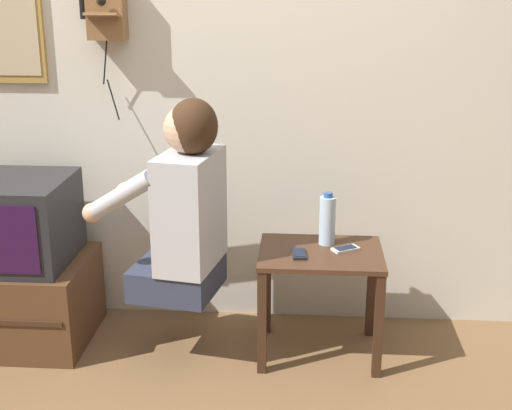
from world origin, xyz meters
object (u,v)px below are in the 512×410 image
framed_picture (9,28)px  cell_phone_held (299,254)px  cell_phone_spare (346,249)px  water_bottle (327,220)px  television (10,221)px  wall_phone_antique (106,5)px  person (184,205)px

framed_picture → cell_phone_held: size_ratio=4.04×
cell_phone_spare → water_bottle: bearing=-162.6°
television → wall_phone_antique: wall_phone_antique is taller
wall_phone_antique → cell_phone_held: size_ratio=5.61×
framed_picture → water_bottle: framed_picture is taller
person → wall_phone_antique: bearing=57.3°
framed_picture → person: bearing=-25.6°
person → cell_phone_held: size_ratio=6.94×
person → water_bottle: size_ratio=3.61×
person → cell_phone_spare: bearing=-73.2°
television → framed_picture: (-0.05, 0.33, 0.86)m
person → framed_picture: (-0.89, 0.43, 0.73)m
framed_picture → cell_phone_spare: bearing=-12.2°
television → cell_phone_held: bearing=-3.9°
television → cell_phone_spare: television is taller
water_bottle → television: bearing=-177.7°
cell_phone_spare → water_bottle: water_bottle is taller
wall_phone_antique → television: bearing=-146.9°
television → water_bottle: bearing=2.3°
television → water_bottle: television is taller
cell_phone_held → water_bottle: water_bottle is taller
television → cell_phone_held: television is taller
person → cell_phone_spare: 0.76m
wall_phone_antique → framed_picture: wall_phone_antique is taller
cell_phone_spare → person: bearing=-114.0°
cell_phone_spare → cell_phone_held: bearing=-100.0°
television → cell_phone_spare: 1.57m
cell_phone_spare → television: bearing=-120.7°
television → wall_phone_antique: 1.10m
cell_phone_spare → water_bottle: (-0.08, 0.08, 0.11)m
person → cell_phone_held: person is taller
framed_picture → cell_phone_spare: (1.61, -0.35, -0.95)m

